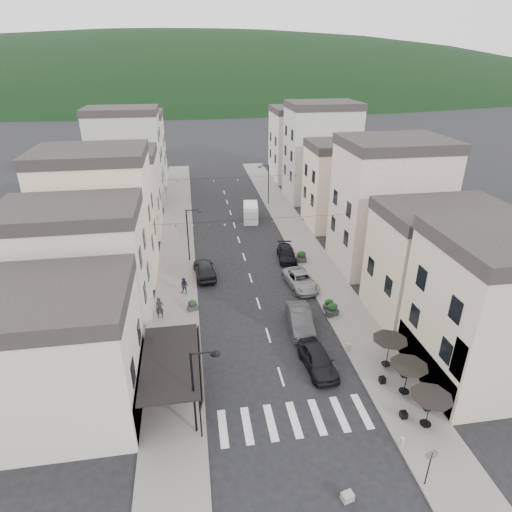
{
  "coord_description": "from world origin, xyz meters",
  "views": [
    {
      "loc": [
        -5.49,
        -17.24,
        20.9
      ],
      "look_at": [
        0.22,
        18.81,
        3.5
      ],
      "focal_mm": 30.0,
      "sensor_mm": 36.0,
      "label": 1
    }
  ],
  "objects_px": {
    "parked_car_b": "(300,320)",
    "pedestrian_b": "(184,286)",
    "parked_car_e": "(205,269)",
    "parked_car_c": "(301,280)",
    "delivery_van": "(251,212)",
    "parked_car_a": "(318,360)",
    "parked_car_d": "(287,254)",
    "pedestrian_a": "(160,308)"
  },
  "relations": [
    {
      "from": "parked_car_c",
      "to": "pedestrian_b",
      "type": "xyz_separation_m",
      "value": [
        -11.27,
        0.21,
        0.23
      ]
    },
    {
      "from": "parked_car_b",
      "to": "parked_car_c",
      "type": "distance_m",
      "value": 7.1
    },
    {
      "from": "parked_car_a",
      "to": "delivery_van",
      "type": "distance_m",
      "value": 31.33
    },
    {
      "from": "pedestrian_a",
      "to": "pedestrian_b",
      "type": "xyz_separation_m",
      "value": [
        2.12,
        3.76,
        -0.13
      ]
    },
    {
      "from": "delivery_van",
      "to": "parked_car_e",
      "type": "bearing_deg",
      "value": -107.02
    },
    {
      "from": "parked_car_a",
      "to": "parked_car_d",
      "type": "bearing_deg",
      "value": 79.63
    },
    {
      "from": "parked_car_e",
      "to": "pedestrian_a",
      "type": "xyz_separation_m",
      "value": [
        -4.19,
        -7.22,
        0.24
      ]
    },
    {
      "from": "parked_car_d",
      "to": "delivery_van",
      "type": "xyz_separation_m",
      "value": [
        -2.12,
        13.07,
        0.47
      ]
    },
    {
      "from": "pedestrian_b",
      "to": "parked_car_b",
      "type": "bearing_deg",
      "value": -16.82
    },
    {
      "from": "parked_car_b",
      "to": "pedestrian_b",
      "type": "distance_m",
      "value": 11.82
    },
    {
      "from": "parked_car_a",
      "to": "parked_car_d",
      "type": "distance_m",
      "value": 18.34
    },
    {
      "from": "parked_car_b",
      "to": "parked_car_e",
      "type": "bearing_deg",
      "value": 129.52
    },
    {
      "from": "parked_car_a",
      "to": "parked_car_d",
      "type": "relative_size",
      "value": 1.03
    },
    {
      "from": "pedestrian_a",
      "to": "delivery_van",
      "type": "bearing_deg",
      "value": 63.16
    },
    {
      "from": "parked_car_c",
      "to": "parked_car_e",
      "type": "distance_m",
      "value": 9.91
    },
    {
      "from": "delivery_van",
      "to": "pedestrian_b",
      "type": "relative_size",
      "value": 3.05
    },
    {
      "from": "parked_car_e",
      "to": "pedestrian_b",
      "type": "xyz_separation_m",
      "value": [
        -2.07,
        -3.47,
        0.11
      ]
    },
    {
      "from": "parked_car_c",
      "to": "parked_car_d",
      "type": "height_order",
      "value": "parked_car_c"
    },
    {
      "from": "parked_car_d",
      "to": "pedestrian_b",
      "type": "distance_m",
      "value": 12.8
    },
    {
      "from": "parked_car_b",
      "to": "parked_car_e",
      "type": "relative_size",
      "value": 1.03
    },
    {
      "from": "pedestrian_b",
      "to": "parked_car_a",
      "type": "bearing_deg",
      "value": -32.21
    },
    {
      "from": "parked_car_a",
      "to": "parked_car_e",
      "type": "xyz_separation_m",
      "value": [
        -7.4,
        15.65,
        0.03
      ]
    },
    {
      "from": "parked_car_a",
      "to": "parked_car_d",
      "type": "xyz_separation_m",
      "value": [
        1.8,
        18.25,
        -0.14
      ]
    },
    {
      "from": "parked_car_c",
      "to": "parked_car_e",
      "type": "height_order",
      "value": "parked_car_e"
    },
    {
      "from": "parked_car_a",
      "to": "parked_car_b",
      "type": "bearing_deg",
      "value": 85.27
    },
    {
      "from": "parked_car_a",
      "to": "parked_car_e",
      "type": "bearing_deg",
      "value": 110.58
    },
    {
      "from": "parked_car_b",
      "to": "pedestrian_b",
      "type": "height_order",
      "value": "pedestrian_b"
    },
    {
      "from": "parked_car_a",
      "to": "parked_car_b",
      "type": "xyz_separation_m",
      "value": [
        0.0,
        5.11,
        0.03
      ]
    },
    {
      "from": "parked_car_d",
      "to": "pedestrian_a",
      "type": "relative_size",
      "value": 2.4
    },
    {
      "from": "parked_car_b",
      "to": "delivery_van",
      "type": "distance_m",
      "value": 26.22
    },
    {
      "from": "parked_car_b",
      "to": "parked_car_a",
      "type": "bearing_deg",
      "value": -85.56
    },
    {
      "from": "parked_car_d",
      "to": "parked_car_e",
      "type": "height_order",
      "value": "parked_car_e"
    },
    {
      "from": "parked_car_e",
      "to": "pedestrian_a",
      "type": "height_order",
      "value": "pedestrian_a"
    },
    {
      "from": "parked_car_c",
      "to": "parked_car_e",
      "type": "relative_size",
      "value": 1.06
    },
    {
      "from": "parked_car_e",
      "to": "parked_car_d",
      "type": "bearing_deg",
      "value": -169.58
    },
    {
      "from": "parked_car_d",
      "to": "pedestrian_a",
      "type": "distance_m",
      "value": 16.61
    },
    {
      "from": "delivery_van",
      "to": "parked_car_a",
      "type": "bearing_deg",
      "value": -82.13
    },
    {
      "from": "parked_car_a",
      "to": "pedestrian_a",
      "type": "distance_m",
      "value": 14.33
    },
    {
      "from": "delivery_van",
      "to": "parked_car_c",
      "type": "bearing_deg",
      "value": -76.46
    },
    {
      "from": "delivery_van",
      "to": "pedestrian_b",
      "type": "bearing_deg",
      "value": -108.25
    },
    {
      "from": "parked_car_a",
      "to": "pedestrian_b",
      "type": "xyz_separation_m",
      "value": [
        -9.47,
        12.18,
        0.14
      ]
    },
    {
      "from": "parked_car_b",
      "to": "pedestrian_a",
      "type": "xyz_separation_m",
      "value": [
        -11.59,
        3.31,
        0.24
      ]
    }
  ]
}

